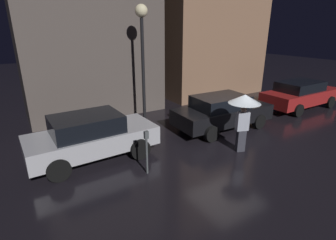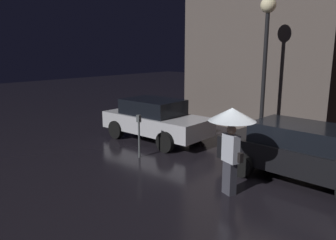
# 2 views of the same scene
# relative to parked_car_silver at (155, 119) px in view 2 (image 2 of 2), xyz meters

# --- Properties ---
(ground_plane) EXTENTS (60.00, 60.00, 0.00)m
(ground_plane) POSITION_rel_parked_car_silver_xyz_m (4.67, -1.51, -0.78)
(ground_plane) COLOR black
(building_facade_left) EXTENTS (6.35, 3.00, 8.68)m
(building_facade_left) POSITION_rel_parked_car_silver_xyz_m (1.67, 4.99, 3.56)
(building_facade_left) COLOR #564C47
(building_facade_left) RESTS_ON ground
(parked_car_silver) EXTENTS (4.10, 1.95, 1.50)m
(parked_car_silver) POSITION_rel_parked_car_silver_xyz_m (0.00, 0.00, 0.00)
(parked_car_silver) COLOR #B7B7BF
(parked_car_silver) RESTS_ON ground
(parked_car_black) EXTENTS (4.27, 1.92, 1.44)m
(parked_car_black) POSITION_rel_parked_car_silver_xyz_m (5.45, -0.18, -0.03)
(parked_car_black) COLOR black
(parked_car_black) RESTS_ON ground
(pedestrian_with_umbrella) EXTENTS (1.06, 1.06, 2.03)m
(pedestrian_with_umbrella) POSITION_rel_parked_car_silver_xyz_m (4.52, -2.17, 0.84)
(pedestrian_with_umbrella) COLOR #383842
(pedestrian_with_umbrella) RESTS_ON ground
(parking_meter) EXTENTS (0.12, 0.10, 1.34)m
(parking_meter) POSITION_rel_parked_car_silver_xyz_m (1.07, -1.80, 0.04)
(parking_meter) COLOR #4C5154
(parking_meter) RESTS_ON ground
(street_lamp_near) EXTENTS (0.52, 0.52, 4.97)m
(street_lamp_near) POSITION_rel_parked_car_silver_xyz_m (3.04, 2.27, 2.97)
(street_lamp_near) COLOR black
(street_lamp_near) RESTS_ON ground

